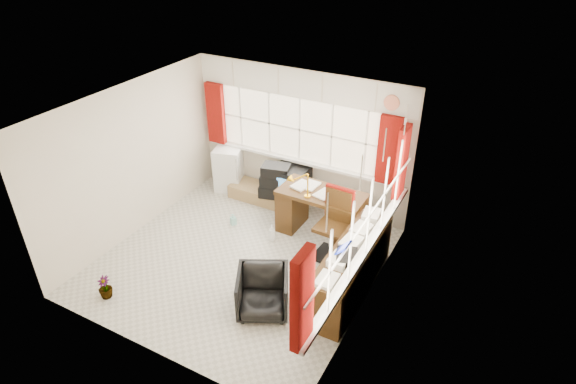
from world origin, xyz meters
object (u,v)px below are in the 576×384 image
object	(u,v)px
office_chair	(263,292)
crt_tv	(291,182)
desk	(321,211)
radiator	(289,213)
desk_lamp	(308,180)
task_chair	(335,221)
mini_fridge	(229,169)
tv_bench	(266,195)
credenza	(351,268)

from	to	relation	value
office_chair	crt_tv	distance (m)	2.66
desk	radiator	bearing A→B (deg)	178.35
desk	crt_tv	xyz separation A→B (m)	(-0.84, 0.51, 0.08)
desk_lamp	radiator	world-z (taller)	desk_lamp
task_chair	desk_lamp	bearing A→B (deg)	165.64
task_chair	mini_fridge	size ratio (longest dim) A/B	1.34
desk	radiator	size ratio (longest dim) A/B	2.58
office_chair	radiator	size ratio (longest dim) A/B	1.26
desk_lamp	task_chair	bearing A→B (deg)	-14.36
desk	task_chair	distance (m)	0.57
tv_bench	crt_tv	distance (m)	0.64
credenza	crt_tv	world-z (taller)	credenza
desk_lamp	credenza	distance (m)	1.54
radiator	crt_tv	distance (m)	0.63
task_chair	credenza	xyz separation A→B (m)	(0.54, -0.68, -0.21)
desk_lamp	task_chair	xyz separation A→B (m)	(0.55, -0.14, -0.50)
desk	desk_lamp	distance (m)	0.71
desk_lamp	mini_fridge	size ratio (longest dim) A/B	0.51
desk	desk_lamp	bearing A→B (deg)	-123.87
radiator	credenza	distance (m)	1.88
mini_fridge	task_chair	bearing A→B (deg)	-19.57
radiator	tv_bench	world-z (taller)	radiator
office_chair	tv_bench	xyz separation A→B (m)	(-1.40, 2.46, -0.19)
desk	office_chair	world-z (taller)	desk
mini_fridge	radiator	bearing A→B (deg)	-18.88
desk_lamp	task_chair	world-z (taller)	desk_lamp
task_chair	tv_bench	world-z (taller)	task_chair
office_chair	radiator	world-z (taller)	office_chair
desk_lamp	crt_tv	world-z (taller)	desk_lamp
tv_bench	credenza	bearing A→B (deg)	-33.71
desk_lamp	mini_fridge	world-z (taller)	desk_lamp
desk	tv_bench	world-z (taller)	desk
radiator	task_chair	bearing A→B (deg)	-20.64
office_chair	crt_tv	bearing A→B (deg)	82.34
desk	crt_tv	bearing A→B (deg)	148.38
radiator	mini_fridge	world-z (taller)	mini_fridge
task_chair	office_chair	size ratio (longest dim) A/B	1.65
credenza	desk	bearing A→B (deg)	132.37
task_chair	desk	bearing A→B (deg)	138.22
office_chair	mini_fridge	size ratio (longest dim) A/B	0.81
office_chair	credenza	world-z (taller)	credenza
credenza	mini_fridge	distance (m)	3.52
task_chair	radiator	size ratio (longest dim) A/B	2.09
credenza	task_chair	bearing A→B (deg)	128.73
desk	desk_lamp	world-z (taller)	desk_lamp
radiator	tv_bench	distance (m)	0.87
credenza	radiator	bearing A→B (deg)	145.72
mini_fridge	office_chair	bearing A→B (deg)	-48.42
task_chair	crt_tv	bearing A→B (deg)	144.77
desk_lamp	tv_bench	world-z (taller)	desk_lamp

